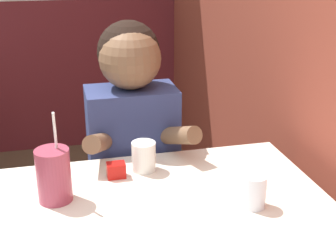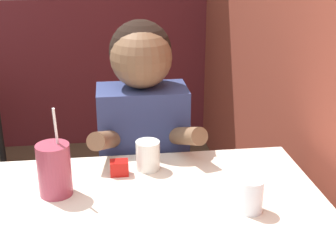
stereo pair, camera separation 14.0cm
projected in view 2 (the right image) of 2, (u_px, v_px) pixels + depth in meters
The scene contains 6 objects.
main_table at pixel (158, 237), 1.34m from camera, with size 1.03×0.86×0.75m.
person_seated at pixel (143, 159), 1.86m from camera, with size 0.42×0.42×1.21m.
cocktail_pitcher at pixel (54, 170), 1.41m from camera, with size 0.10×0.10×0.28m.
glass_near_pitcher at pixel (251, 196), 1.33m from camera, with size 0.07×0.07×0.10m.
glass_center at pixel (148, 155), 1.58m from camera, with size 0.08×0.08×0.10m.
condiment_ketchup at pixel (119, 168), 1.55m from camera, with size 0.06×0.04×0.05m.
Camera 2 is at (0.51, -0.69, 1.47)m, focal length 50.00 mm.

